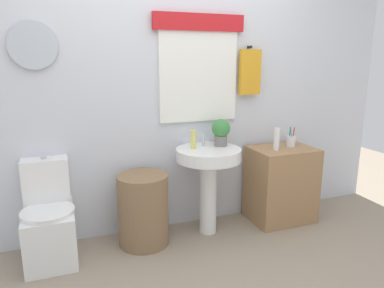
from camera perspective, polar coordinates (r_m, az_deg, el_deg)
name	(u,v)px	position (r m, az deg, el deg)	size (l,w,h in m)	color
back_wall	(169,82)	(3.14, -3.61, 9.78)	(4.40, 0.18, 2.60)	silver
toilet	(49,222)	(2.99, -21.77, -11.45)	(0.38, 0.51, 0.78)	white
laundry_hamper	(143,210)	(3.01, -7.76, -10.31)	(0.41, 0.41, 0.59)	#846647
pedestal_sink	(208,168)	(3.07, 2.63, -3.90)	(0.55, 0.55, 0.76)	white
faucet	(203,140)	(3.12, 1.80, 0.65)	(0.03, 0.03, 0.10)	silver
wooden_cabinet	(281,184)	(3.50, 13.94, -6.20)	(0.57, 0.44, 0.70)	#9E754C
soap_bottle	(193,139)	(3.01, 0.21, 0.73)	(0.05, 0.05, 0.16)	#DBD166
potted_plant	(221,131)	(3.11, 4.62, 2.08)	(0.16, 0.16, 0.24)	slate
lotion_bottle	(277,139)	(3.29, 13.32, 0.77)	(0.05, 0.05, 0.20)	white
toothbrush_cup	(291,141)	(3.46, 15.50, 0.47)	(0.08, 0.08, 0.19)	silver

